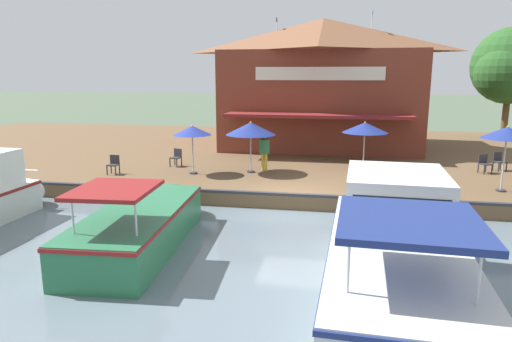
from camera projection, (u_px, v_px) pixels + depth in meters
The scene contains 17 objects.
ground_plane at pixel (293, 212), 16.87m from camera, with size 220.00×220.00×0.00m, color #4C5B47.
quay_deck at pixel (312, 154), 27.39m from camera, with size 22.00×56.00×0.60m, color brown.
quay_edge_fender at pixel (294, 195), 16.83m from camera, with size 0.20×50.40×0.10m, color #2D2D33.
waterfront_restaurant at pixel (322, 82), 28.38m from camera, with size 10.34×12.01×8.14m.
patio_umbrella_mid_patio_right at pixel (192, 131), 20.26m from camera, with size 1.71×1.71×2.21m.
patio_umbrella_near_quay_edge at pixel (507, 133), 17.08m from camera, with size 1.84×1.84×2.53m.
patio_umbrella_mid_patio_left at pixel (365, 128), 21.38m from camera, with size 2.14×2.14×2.25m.
patio_umbrella_far_corner at pixel (251, 129), 20.54m from camera, with size 2.25×2.25×2.34m.
cafe_chair_facing_river at pixel (484, 163), 20.72m from camera, with size 0.58×0.58×0.85m.
cafe_chair_far_corner_seat at pixel (499, 160), 21.29m from camera, with size 0.57×0.57×0.85m.
cafe_chair_beside_entrance at pixel (176, 157), 22.29m from camera, with size 0.54×0.54×0.85m.
cafe_chair_mid_patio at pixel (114, 164), 20.52m from camera, with size 0.45×0.45×0.85m.
person_at_quay_edge at pixel (264, 148), 21.11m from camera, with size 0.48×0.48×1.71m.
motorboat_nearest_quay at pixel (394, 244), 10.99m from camera, with size 9.14×3.29×2.60m.
motorboat_mid_row at pixel (146, 220), 13.70m from camera, with size 7.21×2.69×2.14m.
mooring_post at pixel (415, 187), 16.23m from camera, with size 0.22×0.22×0.91m.
tree_downstream_bank at pixel (509, 68), 30.70m from camera, with size 5.42×5.16×7.57m.
Camera 1 is at (16.17, 1.55, 4.99)m, focal length 32.00 mm.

